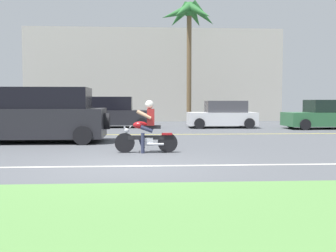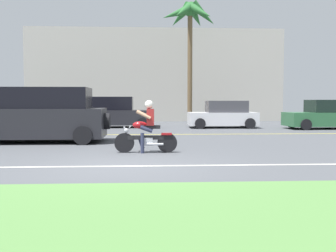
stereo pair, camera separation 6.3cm
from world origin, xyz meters
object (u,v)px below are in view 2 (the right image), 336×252
parked_car_2 (223,115)px  parked_car_3 (330,115)px  palm_tree_0 (190,19)px  parked_car_0 (28,113)px  parked_car_1 (114,113)px  motorcyclist (146,131)px  suv_nearby (43,116)px

parked_car_2 → parked_car_3: bearing=-12.1°
palm_tree_0 → parked_car_0: bearing=-166.7°
parked_car_1 → parked_car_2: parked_car_1 is taller
motorcyclist → palm_tree_0: bearing=78.6°
suv_nearby → parked_car_1: size_ratio=1.10×
parked_car_1 → parked_car_3: size_ratio=0.93×
parked_car_1 → parked_car_3: 11.58m
parked_car_2 → palm_tree_0: (-1.46, 3.49, 5.87)m
parked_car_3 → parked_car_1: bearing=171.1°
motorcyclist → parked_car_1: bearing=99.3°
motorcyclist → parked_car_0: 13.28m
suv_nearby → parked_car_2: (7.91, 7.13, -0.25)m
parked_car_0 → parked_car_2: bearing=-6.5°
parked_car_0 → parked_car_2: parked_car_0 is taller
motorcyclist → suv_nearby: bearing=139.7°
parked_car_3 → palm_tree_0: (-6.89, 4.65, 5.85)m
motorcyclist → parked_car_2: motorcyclist is taller
parked_car_1 → parked_car_2: 6.05m
parked_car_1 → palm_tree_0: size_ratio=0.54×
motorcyclist → parked_car_2: bearing=67.5°
palm_tree_0 → motorcyclist: bearing=-101.4°
motorcyclist → parked_car_2: 11.08m
suv_nearby → palm_tree_0: palm_tree_0 is taller
motorcyclist → palm_tree_0: 15.21m
parked_car_2 → motorcyclist: bearing=-112.5°
parked_car_1 → parked_car_3: (11.44, -1.80, -0.07)m
parked_car_0 → parked_car_1: parked_car_0 is taller
suv_nearby → parked_car_2: suv_nearby is taller
parked_car_3 → parked_car_2: bearing=167.9°
parked_car_2 → parked_car_3: (5.42, -1.17, 0.02)m
parked_car_1 → suv_nearby: bearing=-103.8°
parked_car_0 → parked_car_1: size_ratio=0.95×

